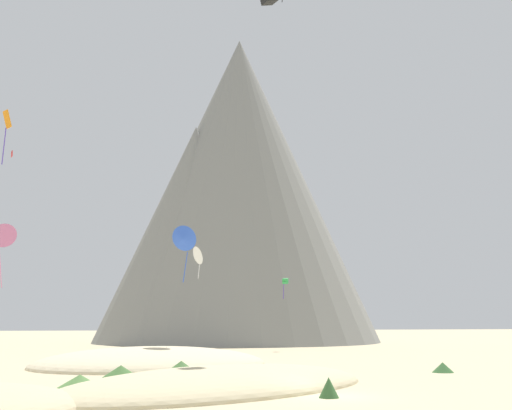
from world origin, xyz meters
TOP-DOWN VIEW (x-y plane):
  - ground_plane at (0.00, 0.00)m, footprint 400.00×400.00m
  - dune_foreground_left at (-8.87, 25.94)m, footprint 29.00×28.41m
  - dune_foreground_right at (-5.25, 4.89)m, footprint 25.85×24.00m
  - bush_far_left at (13.17, 14.07)m, footprint 2.35×2.35m
  - bush_mid_center at (-0.22, -0.66)m, footprint 1.31×1.31m
  - bush_near_right at (-13.61, 6.90)m, footprint 3.13×3.13m
  - bush_scatter_east at (-12.39, 3.51)m, footprint 2.01×2.01m
  - bush_near_left at (-11.34, 14.20)m, footprint 3.37×3.37m
  - bush_far_right at (-6.86, 16.66)m, footprint 3.21×3.21m
  - rock_massif at (5.70, 83.63)m, footprint 57.24×52.53m
  - kite_white_low at (-3.27, 43.06)m, footprint 1.70×2.38m
  - kite_green_low at (9.12, 51.99)m, footprint 0.97×0.99m
  - kite_blue_low at (-6.09, 28.26)m, footprint 2.75×2.23m
  - kite_orange_mid at (-21.77, 22.43)m, footprint 0.90×0.55m
  - kite_red_mid at (-27.43, 56.46)m, footprint 0.37×0.77m
  - kite_pink_low at (-23.60, 34.03)m, footprint 2.60×0.98m

SIDE VIEW (x-z plane):
  - ground_plane at x=0.00m, z-range 0.00..0.00m
  - dune_foreground_left at x=-8.87m, z-range -1.65..1.65m
  - dune_foreground_right at x=-5.25m, z-range -1.34..1.34m
  - bush_far_left at x=13.17m, z-range 0.00..0.79m
  - bush_near_right at x=-13.61m, z-range 0.00..0.81m
  - bush_scatter_east at x=-12.39m, z-range 0.00..0.81m
  - bush_near_left at x=-11.34m, z-range 0.00..0.84m
  - bush_far_right at x=-6.86m, z-range 0.00..0.95m
  - bush_mid_center at x=-0.22m, z-range 0.00..1.08m
  - kite_green_low at x=9.12m, z-range 7.59..10.34m
  - kite_white_low at x=-3.27m, z-range 9.54..13.38m
  - kite_blue_low at x=-6.09m, z-range 8.93..14.36m
  - kite_pink_low at x=-23.60m, z-range 8.99..15.43m
  - kite_orange_mid at x=-21.77m, z-range 17.99..22.78m
  - kite_red_mid at x=-27.43m, z-range 25.50..26.39m
  - rock_massif at x=5.70m, z-range -2.19..54.32m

